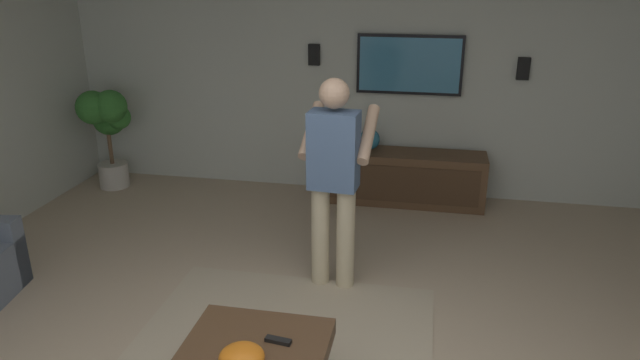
# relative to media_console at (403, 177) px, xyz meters

# --- Properties ---
(wall_back_tv) EXTENTS (0.10, 6.88, 2.80)m
(wall_back_tv) POSITION_rel_media_console_xyz_m (0.33, 0.37, 1.12)
(wall_back_tv) COLOR #B2B7AD
(wall_back_tv) RESTS_ON ground
(media_console) EXTENTS (0.45, 1.70, 0.55)m
(media_console) POSITION_rel_media_console_xyz_m (0.00, 0.00, 0.00)
(media_console) COLOR #513823
(media_console) RESTS_ON ground
(tv) EXTENTS (0.05, 1.08, 0.61)m
(tv) POSITION_rel_media_console_xyz_m (0.24, -0.00, 1.15)
(tv) COLOR black
(person_standing) EXTENTS (0.56, 0.56, 1.64)m
(person_standing) POSITION_rel_media_console_xyz_m (-1.81, 0.43, 0.66)
(person_standing) COLOR #C6B793
(person_standing) RESTS_ON ground
(potted_plant_tall) EXTENTS (0.59, 0.53, 1.14)m
(potted_plant_tall) POSITION_rel_media_console_xyz_m (-0.22, 3.23, 0.50)
(potted_plant_tall) COLOR #B7B2A8
(potted_plant_tall) RESTS_ON ground
(bowl) EXTENTS (0.24, 0.24, 0.11)m
(bowl) POSITION_rel_media_console_xyz_m (-3.42, 0.64, 0.18)
(bowl) COLOR orange
(bowl) RESTS_ON coffee_table
(remote_black) EXTENTS (0.06, 0.15, 0.02)m
(remote_black) POSITION_rel_media_console_xyz_m (-3.18, 0.51, 0.14)
(remote_black) COLOR black
(remote_black) RESTS_ON coffee_table
(vase_round) EXTENTS (0.22, 0.22, 0.22)m
(vase_round) POSITION_rel_media_console_xyz_m (0.05, 0.37, 0.39)
(vase_round) COLOR teal
(vase_round) RESTS_ON media_console
(wall_speaker_left) EXTENTS (0.06, 0.12, 0.22)m
(wall_speaker_left) POSITION_rel_media_console_xyz_m (0.25, -1.12, 1.14)
(wall_speaker_left) COLOR black
(wall_speaker_right) EXTENTS (0.06, 0.12, 0.22)m
(wall_speaker_right) POSITION_rel_media_console_xyz_m (0.25, 1.00, 1.22)
(wall_speaker_right) COLOR black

